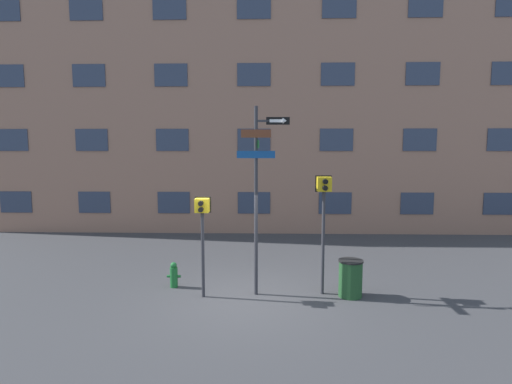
% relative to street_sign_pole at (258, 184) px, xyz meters
% --- Properties ---
extents(ground_plane, '(60.00, 60.00, 0.00)m').
position_rel_street_sign_pole_xyz_m(ground_plane, '(-0.34, -0.32, -2.77)').
color(ground_plane, '#38383A').
extents(building_facade, '(24.00, 0.63, 13.28)m').
position_rel_street_sign_pole_xyz_m(building_facade, '(-0.34, 7.47, 3.87)').
color(building_facade, '#936B56').
rests_on(building_facade, ground_plane).
extents(street_sign_pole, '(1.26, 1.00, 4.62)m').
position_rel_street_sign_pole_xyz_m(street_sign_pole, '(0.00, 0.00, 0.00)').
color(street_sign_pole, '#2D2D33').
rests_on(street_sign_pole, ground_plane).
extents(pedestrian_signal_left, '(0.39, 0.40, 2.46)m').
position_rel_street_sign_pole_xyz_m(pedestrian_signal_left, '(-1.34, -0.21, -0.84)').
color(pedestrian_signal_left, '#2D2D33').
rests_on(pedestrian_signal_left, ground_plane).
extents(pedestrian_signal_right, '(0.40, 0.40, 2.96)m').
position_rel_street_sign_pole_xyz_m(pedestrian_signal_right, '(1.60, 0.09, -0.46)').
color(pedestrian_signal_right, '#2D2D33').
rests_on(pedestrian_signal_right, ground_plane).
extents(fire_hydrant, '(0.36, 0.20, 0.67)m').
position_rel_street_sign_pole_xyz_m(fire_hydrant, '(-2.22, 0.46, -2.45)').
color(fire_hydrant, '#196028').
rests_on(fire_hydrant, ground_plane).
extents(trash_bin, '(0.60, 0.60, 0.91)m').
position_rel_street_sign_pole_xyz_m(trash_bin, '(2.26, -0.08, -2.31)').
color(trash_bin, '#1E4723').
rests_on(trash_bin, ground_plane).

